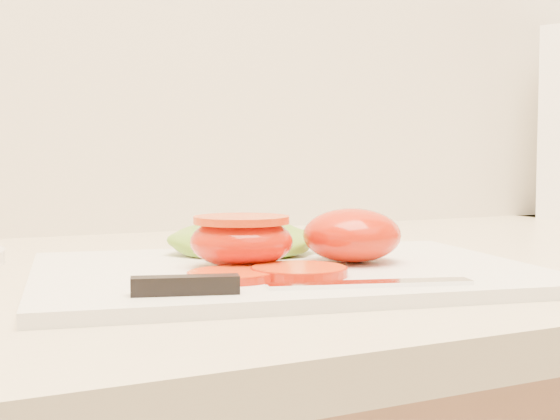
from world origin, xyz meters
name	(u,v)px	position (x,y,z in m)	size (l,w,h in m)	color
cutting_board	(286,272)	(-0.48, 1.58, 0.94)	(0.40, 0.29, 0.01)	silver
tomato_half_dome	(352,235)	(-0.41, 1.58, 0.96)	(0.08, 0.08, 0.05)	#BD1D00
tomato_half_cut	(242,239)	(-0.51, 1.59, 0.96)	(0.08, 0.08, 0.04)	#BD1D00
tomato_slice_0	(299,271)	(-0.49, 1.53, 0.94)	(0.07, 0.07, 0.01)	#DE4A1B
tomato_slice_1	(231,275)	(-0.54, 1.54, 0.94)	(0.06, 0.06, 0.01)	#DE4A1B
lettuce_leaf_0	(243,240)	(-0.48, 1.67, 0.95)	(0.14, 0.09, 0.03)	olive
knife	(261,285)	(-0.54, 1.49, 0.94)	(0.23, 0.07, 0.01)	silver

